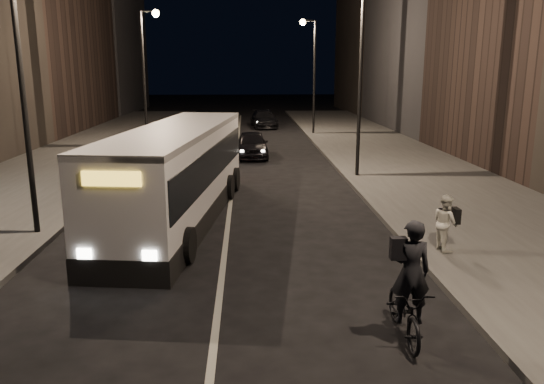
{
  "coord_description": "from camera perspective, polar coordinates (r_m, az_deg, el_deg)",
  "views": [
    {
      "loc": [
        0.64,
        -11.33,
        4.89
      ],
      "look_at": [
        1.33,
        3.1,
        1.5
      ],
      "focal_mm": 35.0,
      "sensor_mm": 36.0,
      "label": 1
    }
  ],
  "objects": [
    {
      "name": "city_bus",
      "position": [
        17.48,
        -10.05,
        2.36
      ],
      "size": [
        3.79,
        11.51,
        3.05
      ],
      "rotation": [
        0.0,
        0.0,
        -0.13
      ],
      "color": "silver",
      "rests_on": "ground"
    },
    {
      "name": "ground",
      "position": [
        12.35,
        -5.56,
        -10.17
      ],
      "size": [
        180.0,
        180.0,
        0.0
      ],
      "primitive_type": "plane",
      "color": "black",
      "rests_on": "ground"
    },
    {
      "name": "sidewalk_right",
      "position": [
        26.95,
        14.3,
        2.52
      ],
      "size": [
        7.0,
        70.0,
        0.16
      ],
      "primitive_type": "cube",
      "color": "#3E3E3B",
      "rests_on": "ground"
    },
    {
      "name": "streetlight_left_near",
      "position": [
        16.46,
        -24.75,
        13.68
      ],
      "size": [
        1.2,
        0.44,
        8.12
      ],
      "color": "black",
      "rests_on": "sidewalk_left"
    },
    {
      "name": "streetlight_right_mid",
      "position": [
        23.8,
        8.93,
        14.19
      ],
      "size": [
        1.2,
        0.44,
        8.12
      ],
      "color": "black",
      "rests_on": "sidewalk_right"
    },
    {
      "name": "car_far",
      "position": [
        44.85,
        -0.88,
        7.85
      ],
      "size": [
        2.37,
        4.98,
        1.4
      ],
      "primitive_type": "imported",
      "rotation": [
        0.0,
        0.0,
        0.09
      ],
      "color": "black",
      "rests_on": "ground"
    },
    {
      "name": "pedestrian_woman",
      "position": [
        14.73,
        18.16,
        -3.13
      ],
      "size": [
        0.69,
        0.82,
        1.5
      ],
      "primitive_type": "imported",
      "rotation": [
        0.0,
        0.0,
        1.74
      ],
      "color": "beige",
      "rests_on": "sidewalk_right"
    },
    {
      "name": "sidewalk_left",
      "position": [
        27.35,
        -22.21,
        2.09
      ],
      "size": [
        7.0,
        70.0,
        0.16
      ],
      "primitive_type": "cube",
      "color": "#3E3E3B",
      "rests_on": "ground"
    },
    {
      "name": "streetlight_left_far",
      "position": [
        33.86,
        -13.26,
        13.67
      ],
      "size": [
        1.2,
        0.44,
        8.12
      ],
      "color": "black",
      "rests_on": "sidewalk_left"
    },
    {
      "name": "cyclist_on_bicycle",
      "position": [
        10.17,
        14.27,
        -11.11
      ],
      "size": [
        0.75,
        2.03,
        2.32
      ],
      "rotation": [
        0.0,
        0.0,
        -0.02
      ],
      "color": "black",
      "rests_on": "ground"
    },
    {
      "name": "streetlight_right_far",
      "position": [
        39.61,
        4.21,
        13.86
      ],
      "size": [
        1.2,
        0.44,
        8.12
      ],
      "color": "black",
      "rests_on": "sidewalk_right"
    },
    {
      "name": "car_mid",
      "position": [
        35.51,
        -7.84,
        6.28
      ],
      "size": [
        1.94,
        4.29,
        1.37
      ],
      "primitive_type": "imported",
      "rotation": [
        0.0,
        0.0,
        3.26
      ],
      "color": "#3F4042",
      "rests_on": "ground"
    },
    {
      "name": "car_near",
      "position": [
        29.77,
        -2.16,
        5.16
      ],
      "size": [
        1.77,
        4.29,
        1.45
      ],
      "primitive_type": "imported",
      "rotation": [
        0.0,
        0.0,
        0.01
      ],
      "color": "black",
      "rests_on": "ground"
    }
  ]
}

